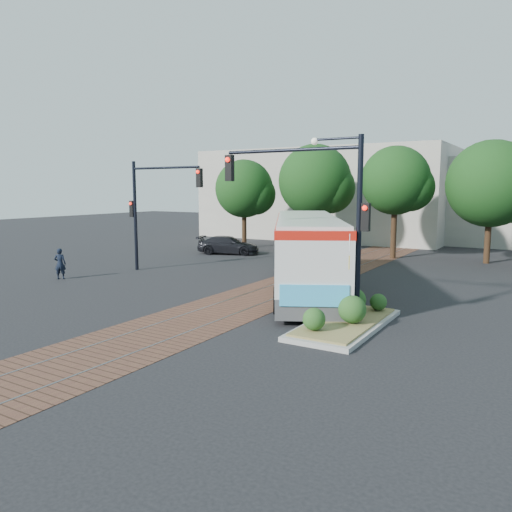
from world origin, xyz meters
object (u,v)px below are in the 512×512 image
at_px(city_bus, 307,249).
at_px(signal_pole_left, 150,201).
at_px(signal_pole_main, 324,200).
at_px(parked_car, 228,245).
at_px(officer, 60,264).
at_px(traffic_island, 347,316).

relative_size(city_bus, signal_pole_left, 2.01).
height_order(city_bus, signal_pole_main, signal_pole_main).
bearing_deg(parked_car, officer, 153.72).
xyz_separation_m(city_bus, traffic_island, (3.75, -4.72, -1.51)).
bearing_deg(signal_pole_main, parked_car, 134.39).
distance_m(officer, parked_car, 12.54).
distance_m(city_bus, parked_car, 13.18).
height_order(signal_pole_main, officer, signal_pole_main).
distance_m(traffic_island, officer, 15.52).
relative_size(officer, parked_car, 0.36).
bearing_deg(traffic_island, city_bus, 128.45).
xyz_separation_m(officer, parked_car, (1.72, 12.42, -0.16)).
height_order(signal_pole_left, officer, signal_pole_left).
height_order(officer, parked_car, officer).
height_order(signal_pole_main, parked_car, signal_pole_main).
height_order(signal_pole_left, parked_car, signal_pole_left).
xyz_separation_m(traffic_island, parked_car, (-13.77, 13.18, 0.29)).
xyz_separation_m(traffic_island, signal_pole_main, (-0.96, 0.09, 3.83)).
relative_size(traffic_island, signal_pole_main, 0.87).
distance_m(signal_pole_main, parked_car, 18.66).
xyz_separation_m(traffic_island, officer, (-15.50, 0.76, 0.45)).
bearing_deg(officer, traffic_island, 144.29).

